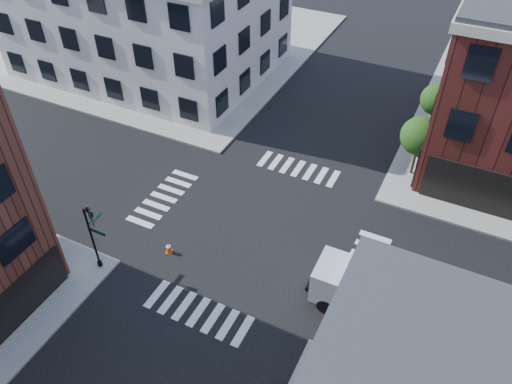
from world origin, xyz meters
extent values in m
plane|color=black|center=(0.00, 0.00, 0.00)|extent=(120.00, 120.00, 0.00)
cube|color=gray|center=(-21.00, 21.00, 0.07)|extent=(30.00, 30.00, 0.15)
cube|color=beige|center=(-19.00, 16.00, 5.50)|extent=(22.00, 16.00, 11.00)
cylinder|color=black|center=(7.50, 10.00, 0.89)|extent=(0.18, 0.18, 1.47)
cylinder|color=black|center=(7.50, 10.00, 1.62)|extent=(0.12, 0.12, 1.47)
sphere|color=#1A3C10|center=(7.50, 10.00, 3.30)|extent=(2.69, 2.69, 2.69)
sphere|color=#1A3C10|center=(7.75, 9.90, 2.75)|extent=(1.85, 1.85, 1.85)
cylinder|color=black|center=(7.50, 16.00, 0.81)|extent=(0.18, 0.18, 1.33)
cylinder|color=black|center=(7.50, 16.00, 1.48)|extent=(0.12, 0.12, 1.33)
sphere|color=#1A3C10|center=(7.50, 16.00, 3.00)|extent=(2.43, 2.43, 2.43)
sphere|color=#1A3C10|center=(7.75, 15.90, 2.51)|extent=(1.67, 1.67, 1.67)
cylinder|color=black|center=(-6.80, -6.80, 2.30)|extent=(0.12, 0.12, 4.60)
cylinder|color=black|center=(-6.80, -6.80, 0.30)|extent=(0.28, 0.28, 0.30)
cube|color=#053819|center=(-6.25, -6.80, 3.15)|extent=(1.10, 0.03, 0.22)
cube|color=#053819|center=(-6.80, -6.25, 3.40)|extent=(0.03, 1.10, 0.22)
imported|color=black|center=(-6.45, -6.70, 3.90)|extent=(0.22, 0.18, 1.10)
imported|color=black|center=(-6.90, -6.45, 3.90)|extent=(0.18, 0.22, 1.10)
cube|color=white|center=(9.93, -2.81, 2.11)|extent=(5.88, 2.61, 3.12)
cube|color=maroon|center=(9.95, -4.09, 2.11)|extent=(2.21, 0.08, 0.70)
cube|color=maroon|center=(9.91, -1.53, 2.11)|extent=(2.21, 0.08, 0.70)
cube|color=silver|center=(6.10, -2.87, 1.56)|extent=(2.05, 2.45, 2.01)
cube|color=black|center=(5.15, -2.89, 1.91)|extent=(0.13, 1.91, 0.91)
cube|color=black|center=(8.72, -2.83, 0.50)|extent=(8.07, 1.14, 0.25)
cylinder|color=black|center=(6.12, -3.93, 0.50)|extent=(1.01, 0.37, 1.01)
cylinder|color=black|center=(6.09, -1.82, 0.50)|extent=(1.01, 0.37, 1.01)
cylinder|color=black|center=(9.74, -3.87, 0.50)|extent=(1.01, 0.37, 1.01)
cylinder|color=black|center=(9.71, -1.76, 0.50)|extent=(1.01, 0.37, 1.01)
cylinder|color=black|center=(12.16, -3.83, 0.50)|extent=(1.01, 0.37, 1.01)
cylinder|color=black|center=(12.12, -1.72, 0.50)|extent=(1.01, 0.37, 1.01)
cube|color=#D44709|center=(-3.86, -4.04, 0.02)|extent=(0.51, 0.51, 0.04)
cone|color=#D44709|center=(-3.86, -4.04, 0.36)|extent=(0.48, 0.48, 0.72)
cylinder|color=white|center=(-3.86, -4.04, 0.47)|extent=(0.28, 0.28, 0.08)
camera|label=1|loc=(9.93, -20.10, 22.43)|focal=35.00mm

